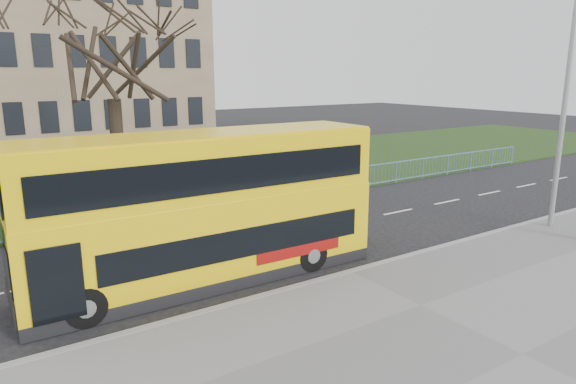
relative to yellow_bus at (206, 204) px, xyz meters
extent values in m
plane|color=black|center=(3.44, -0.39, -2.13)|extent=(120.00, 120.00, 0.00)
cube|color=slate|center=(3.44, -7.14, -2.07)|extent=(80.00, 10.50, 0.12)
cube|color=gray|center=(3.44, -1.94, -2.06)|extent=(80.00, 0.20, 0.14)
cube|color=#193312|center=(3.44, 13.91, -2.09)|extent=(80.00, 15.40, 0.08)
cube|color=yellow|center=(0.00, 0.01, -0.92)|extent=(9.51, 2.41, 1.76)
cube|color=yellow|center=(0.00, 0.01, 0.11)|extent=(9.51, 2.41, 0.30)
cube|color=yellow|center=(0.00, 0.01, 1.05)|extent=(9.47, 2.37, 1.58)
cube|color=black|center=(0.52, -1.13, -0.85)|extent=(7.31, 0.16, 0.77)
cube|color=black|center=(-0.02, -1.10, 0.97)|extent=(8.72, 0.18, 0.86)
cylinder|color=black|center=(-3.40, -0.95, -1.66)|extent=(0.94, 0.27, 0.94)
cylinder|color=black|center=(2.74, -1.05, -1.66)|extent=(0.94, 0.27, 0.94)
cylinder|color=#919499|center=(12.31, -2.62, 2.52)|extent=(0.18, 0.18, 9.05)
camera|label=1|loc=(-5.48, -12.16, 3.41)|focal=32.00mm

